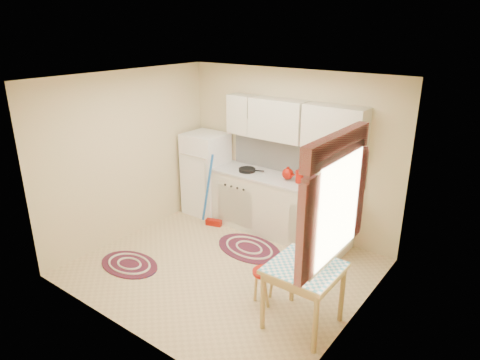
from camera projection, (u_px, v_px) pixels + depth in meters
name	position (u px, v px, depth m)	size (l,w,h in m)	color
room_shell	(245.00, 152.00, 5.32)	(3.64, 3.60, 2.52)	tan
fridge	(206.00, 174.00, 7.26)	(0.65, 0.60, 1.40)	white
broom	(213.00, 191.00, 6.78)	(0.28, 0.12, 1.20)	blue
base_cabinets	(279.00, 207.00, 6.58)	(2.25, 0.60, 0.88)	beige
countertop	(280.00, 179.00, 6.42)	(2.27, 0.62, 0.04)	#BCB8B2
frying_pan	(247.00, 170.00, 6.69)	(0.26, 0.26, 0.05)	black
red_kettle	(288.00, 174.00, 6.30)	(0.19, 0.17, 0.19)	#931005
red_canister	(300.00, 178.00, 6.20)	(0.12, 0.12, 0.16)	#931005
table	(303.00, 296.00, 4.57)	(0.72, 0.72, 0.72)	tan
stool	(265.00, 286.00, 5.00)	(0.29, 0.29, 0.42)	#931005
coffee_pot	(323.00, 255.00, 4.42)	(0.13, 0.11, 0.26)	#2B6C85
mug	(299.00, 266.00, 4.37)	(0.07, 0.07, 0.10)	#2B6C85
rug_center	(249.00, 248.00, 6.26)	(1.07, 0.71, 0.02)	maroon
rug_left	(129.00, 264.00, 5.84)	(0.91, 0.60, 0.02)	maroon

